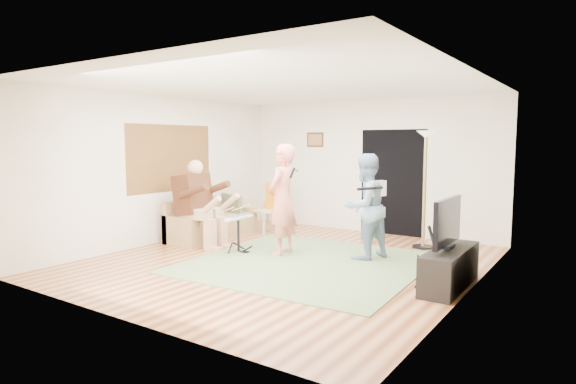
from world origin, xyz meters
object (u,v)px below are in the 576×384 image
object	(u,v)px
tv_cabinet	(450,268)
television	(447,221)
drum_kit	(238,236)
torchiere_lamp	(425,168)
dining_chair	(267,215)
guitarist	(365,207)
sofa	(209,225)
singer	(282,200)
guitar_spare	(427,270)

from	to	relation	value
tv_cabinet	television	bearing A→B (deg)	-180.00
drum_kit	torchiere_lamp	world-z (taller)	torchiere_lamp
television	dining_chair	bearing A→B (deg)	157.76
guitarist	drum_kit	bearing A→B (deg)	-47.56
sofa	tv_cabinet	xyz separation A→B (m)	(4.78, -0.65, -0.00)
drum_kit	tv_cabinet	xyz separation A→B (m)	(3.50, 0.00, -0.03)
singer	dining_chair	bearing A→B (deg)	-142.97
drum_kit	guitarist	world-z (taller)	guitarist
sofa	dining_chair	world-z (taller)	dining_chair
singer	television	world-z (taller)	singer
tv_cabinet	television	distance (m)	0.60
torchiere_lamp	sofa	bearing A→B (deg)	-158.98
sofa	singer	size ratio (longest dim) A/B	1.02
sofa	guitar_spare	size ratio (longest dim) A/B	2.29
guitar_spare	tv_cabinet	xyz separation A→B (m)	(0.23, 0.20, 0.02)
sofa	television	distance (m)	4.81
drum_kit	dining_chair	xyz separation A→B (m)	(-0.64, 1.67, 0.08)
tv_cabinet	dining_chair	bearing A→B (deg)	158.00
singer	guitar_spare	size ratio (longest dim) A/B	2.25
sofa	singer	bearing A→B (deg)	-10.61
torchiere_lamp	tv_cabinet	xyz separation A→B (m)	(1.04, -2.09, -1.15)
television	singer	bearing A→B (deg)	174.22
singer	guitar_spare	bearing A→B (deg)	72.58
guitarist	dining_chair	bearing A→B (deg)	-88.32
sofa	guitar_spare	bearing A→B (deg)	-10.60
drum_kit	guitarist	xyz separation A→B (m)	(1.95, 0.77, 0.56)
drum_kit	singer	xyz separation A→B (m)	(0.70, 0.28, 0.63)
sofa	television	world-z (taller)	television
sofa	tv_cabinet	distance (m)	4.83
dining_chair	tv_cabinet	bearing A→B (deg)	-5.47
drum_kit	dining_chair	distance (m)	1.79
singer	torchiere_lamp	size ratio (longest dim) A/B	0.89
dining_chair	guitar_spare	bearing A→B (deg)	-9.10
television	guitarist	bearing A→B (deg)	152.69
sofa	guitarist	distance (m)	3.29
singer	tv_cabinet	xyz separation A→B (m)	(2.80, -0.28, -0.66)
guitarist	television	xyz separation A→B (m)	(1.50, -0.77, 0.01)
guitar_spare	drum_kit	bearing A→B (deg)	176.47
torchiere_lamp	singer	bearing A→B (deg)	-134.17
sofa	dining_chair	bearing A→B (deg)	57.60
drum_kit	torchiere_lamp	bearing A→B (deg)	40.32
drum_kit	dining_chair	size ratio (longest dim) A/B	0.64
tv_cabinet	television	size ratio (longest dim) A/B	1.38
sofa	tv_cabinet	size ratio (longest dim) A/B	1.33
guitarist	guitar_spare	size ratio (longest dim) A/B	2.06
drum_kit	dining_chair	bearing A→B (deg)	110.82
sofa	guitar_spare	world-z (taller)	guitar_spare
guitarist	tv_cabinet	xyz separation A→B (m)	(1.55, -0.77, -0.59)
guitar_spare	torchiere_lamp	bearing A→B (deg)	109.34
singer	guitarist	xyz separation A→B (m)	(1.25, 0.50, -0.07)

